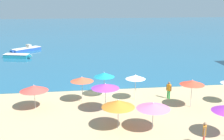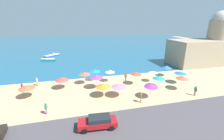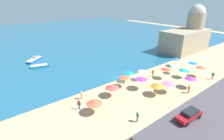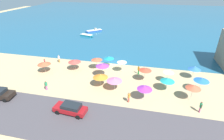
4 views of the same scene
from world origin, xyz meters
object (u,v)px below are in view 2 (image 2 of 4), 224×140
beach_umbrella_5 (103,85)px  bather_5 (141,97)px  harbor_fortress (206,47)px  beach_umbrella_0 (95,71)px  beach_umbrella_7 (151,86)px  beach_umbrella_12 (136,73)px  bather_1 (126,76)px  bather_2 (46,108)px  beach_umbrella_10 (85,73)px  parked_car_2 (98,122)px  skiff_offshore (48,60)px  bather_0 (195,90)px  beach_umbrella_11 (27,87)px  beach_umbrella_9 (119,86)px  beach_umbrella_14 (159,77)px  skiff_nearshore (52,55)px  beach_umbrella_13 (96,77)px  beach_umbrella_2 (181,73)px  beach_umbrella_3 (167,67)px  beach_umbrella_1 (182,77)px  beach_umbrella_4 (153,72)px  bather_3 (37,81)px  bather_4 (22,87)px  beach_umbrella_6 (110,71)px

beach_umbrella_5 → bather_5: size_ratio=1.47×
beach_umbrella_5 → harbor_fortress: harbor_fortress is taller
beach_umbrella_0 → beach_umbrella_7: (7.65, -9.48, -0.11)m
beach_umbrella_12 → bather_1: bearing=118.0°
bather_2 → beach_umbrella_10: bearing=57.5°
parked_car_2 → skiff_offshore: size_ratio=1.00×
beach_umbrella_12 → bather_0: 10.46m
beach_umbrella_11 → bather_2: bearing=-57.0°
beach_umbrella_9 → harbor_fortress: (29.97, 13.51, 2.98)m
beach_umbrella_14 → skiff_nearshore: 39.80m
bather_2 → beach_umbrella_13: bearing=40.0°
beach_umbrella_12 → bather_2: beach_umbrella_12 is taller
beach_umbrella_2 → beach_umbrella_7: beach_umbrella_2 is taller
beach_umbrella_7 → parked_car_2: beach_umbrella_7 is taller
beach_umbrella_11 → beach_umbrella_14: bearing=-3.4°
beach_umbrella_2 → skiff_offshore: size_ratio=0.55×
beach_umbrella_0 → beach_umbrella_3: (16.03, -0.92, -0.14)m
beach_umbrella_3 → bather_2: bearing=-158.7°
beach_umbrella_1 → beach_umbrella_4: (-3.14, 4.69, -0.26)m
beach_umbrella_11 → skiff_nearshore: size_ratio=0.48×
bather_2 → beach_umbrella_4: bearing=19.6°
skiff_nearshore → beach_umbrella_13: bearing=-69.4°
bather_5 → harbor_fortress: 31.97m
harbor_fortress → skiff_nearshore: bearing=154.9°
beach_umbrella_2 → beach_umbrella_9: (-13.41, -2.38, -0.35)m
bather_3 → bather_4: size_ratio=0.97×
beach_umbrella_1 → bather_4: bearing=168.4°
harbor_fortress → bather_1: bearing=-164.9°
beach_umbrella_3 → bather_3: 27.33m
beach_umbrella_5 → beach_umbrella_13: size_ratio=0.98×
beach_umbrella_2 → bather_5: beach_umbrella_2 is taller
bather_5 → beach_umbrella_1: bearing=15.4°
beach_umbrella_9 → beach_umbrella_10: 8.32m
beach_umbrella_14 → bather_2: (-19.11, -4.26, -0.99)m
beach_umbrella_10 → bather_5: bearing=-50.6°
beach_umbrella_13 → bather_4: beach_umbrella_13 is taller
beach_umbrella_2 → bather_0: 5.46m
beach_umbrella_9 → beach_umbrella_7: bearing=-19.2°
beach_umbrella_5 → beach_umbrella_11: beach_umbrella_5 is taller
beach_umbrella_7 → beach_umbrella_12: size_ratio=0.95×
bather_3 → beach_umbrella_1: bearing=-17.7°
beach_umbrella_13 → parked_car_2: 11.06m
beach_umbrella_11 → beach_umbrella_10: bearing=20.6°
skiff_offshore → beach_umbrella_6: bearing=-54.9°
beach_umbrella_10 → bather_2: 10.93m
beach_umbrella_7 → beach_umbrella_9: bearing=160.8°
bather_0 → beach_umbrella_2: bearing=79.9°
bather_2 → bather_4: (-5.07, 7.91, 0.03)m
beach_umbrella_7 → bather_3: size_ratio=1.45×
harbor_fortress → bather_2: bearing=-158.6°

